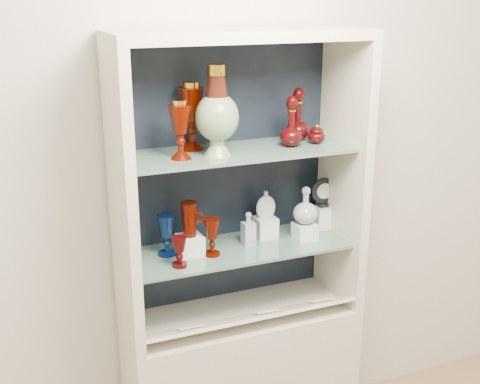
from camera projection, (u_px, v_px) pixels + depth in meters
name	position (u px, v px, depth m)	size (l,w,h in m)	color
wall_back	(221.00, 155.00, 2.60)	(3.50, 0.02, 2.80)	silver
cabinet_back_panel	(224.00, 174.00, 2.60)	(0.98, 0.02, 1.15)	black
cabinet_side_left	(122.00, 201.00, 2.26)	(0.04, 0.40, 1.15)	beige
cabinet_side_right	(343.00, 174.00, 2.60)	(0.04, 0.40, 1.15)	beige
cabinet_top_cap	(240.00, 35.00, 2.25)	(1.00, 0.40, 0.04)	beige
shelf_lower	(238.00, 248.00, 2.54)	(0.92, 0.34, 0.01)	slate
shelf_upper	(238.00, 152.00, 2.41)	(0.92, 0.34, 0.01)	slate
label_ledge	(250.00, 318.00, 2.51)	(0.92, 0.18, 0.01)	beige
label_card_0	(266.00, 311.00, 2.53)	(0.10, 0.07, 0.00)	white
label_card_1	(190.00, 327.00, 2.41)	(0.10, 0.07, 0.00)	white
label_card_2	(321.00, 300.00, 2.62)	(0.10, 0.07, 0.00)	white
pedestal_lamp_left	(180.00, 130.00, 2.25)	(0.09, 0.09, 0.22)	#4A0B00
pedestal_lamp_right	(192.00, 116.00, 2.38)	(0.10, 0.10, 0.27)	#4A0B00
enamel_urn	(217.00, 111.00, 2.28)	(0.17, 0.17, 0.35)	#0C4026
ruby_decanter_a	(298.00, 111.00, 2.53)	(0.10, 0.10, 0.25)	#3D0607
ruby_decanter_b	(291.00, 120.00, 2.43)	(0.09, 0.09, 0.22)	#3D0607
lidded_bowl	(316.00, 134.00, 2.50)	(0.07, 0.07, 0.08)	#3D0607
cobalt_goblet	(166.00, 235.00, 2.43)	(0.07, 0.07, 0.17)	#061742
ruby_goblet_tall	(212.00, 237.00, 2.43)	(0.06, 0.06, 0.16)	#4A0B00
ruby_goblet_small	(179.00, 252.00, 2.34)	(0.06, 0.06, 0.12)	#3D0607
riser_ruby_pitcher	(190.00, 245.00, 2.46)	(0.10, 0.10, 0.08)	silver
ruby_pitcher	(189.00, 219.00, 2.42)	(0.11, 0.07, 0.14)	#4A0B00
clear_square_bottle	(248.00, 229.00, 2.54)	(0.05, 0.05, 0.15)	#949EAE
riser_flat_flask	(265.00, 227.00, 2.63)	(0.09, 0.09, 0.09)	silver
flat_flask	(266.00, 204.00, 2.60)	(0.09, 0.04, 0.12)	silver
riser_clear_round_decanter	(305.00, 231.00, 2.61)	(0.09, 0.09, 0.07)	silver
clear_round_decanter	(306.00, 206.00, 2.58)	(0.11, 0.11, 0.16)	#949EAE
riser_cameo_medallion	(323.00, 217.00, 2.74)	(0.08, 0.08, 0.10)	silver
cameo_medallion	(324.00, 192.00, 2.70)	(0.12, 0.04, 0.14)	black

